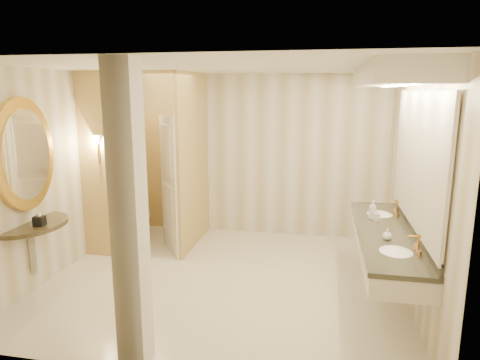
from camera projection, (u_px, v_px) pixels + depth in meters
The scene contains 16 objects.
floor at pixel (224, 279), 5.61m from camera, with size 4.50×4.50×0.00m, color beige.
ceiling at pixel (223, 67), 5.05m from camera, with size 4.50×4.50×0.00m, color silver.
wall_back at pixel (251, 155), 7.25m from camera, with size 4.50×0.02×2.70m, color beige.
wall_front at pixel (166, 228), 3.41m from camera, with size 4.50×0.02×2.70m, color beige.
wall_left at pixel (61, 172), 5.76m from camera, with size 0.02×4.00×2.70m, color beige.
wall_right at pixel (414, 186), 4.90m from camera, with size 0.02×4.00×2.70m, color beige.
toilet_closet at pixel (166, 161), 6.46m from camera, with size 1.50×1.55×2.70m.
wall_sconce at pixel (98, 141), 6.03m from camera, with size 0.14×0.14×0.42m.
vanity at pixel (394, 165), 4.69m from camera, with size 0.75×2.66×2.09m.
console_shelf at pixel (27, 184), 5.04m from camera, with size 1.02×1.02×1.96m.
pillar at pixel (129, 218), 3.68m from camera, with size 0.25×0.25×2.70m, color beige.
tissue_box at pixel (39, 221), 5.00m from camera, with size 0.12×0.12×0.12m, color black.
toilet at pixel (138, 217), 7.06m from camera, with size 0.43×0.75×0.77m, color white.
soap_bottle_a at pixel (377, 215), 5.19m from camera, with size 0.06×0.06×0.14m, color beige.
soap_bottle_b at pixel (387, 234), 4.52m from camera, with size 0.10×0.10×0.12m, color silver.
soap_bottle_c at pixel (373, 210), 5.25m from camera, with size 0.09×0.09×0.24m, color #C6B28C.
Camera 1 is at (1.21, -5.08, 2.43)m, focal length 32.00 mm.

